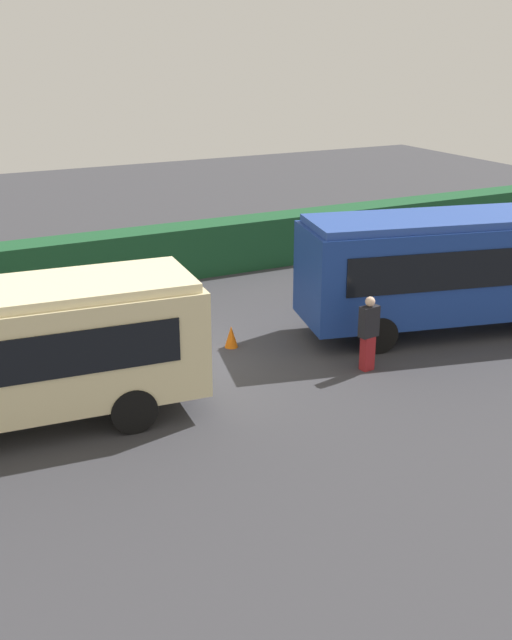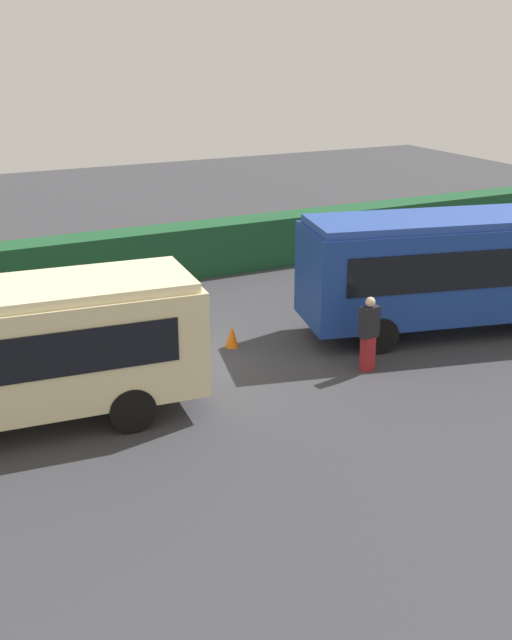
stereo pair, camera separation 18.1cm
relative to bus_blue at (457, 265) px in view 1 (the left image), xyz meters
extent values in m
plane|color=#38383D|center=(-8.10, 1.56, -1.90)|extent=(64.00, 64.00, 0.00)
cube|color=black|center=(-12.56, -1.56, 0.10)|extent=(7.04, 0.70, 0.94)
cylinder|color=black|center=(-10.05, -1.68, -1.40)|extent=(1.02, 0.37, 1.00)
cylinder|color=black|center=(-9.84, 0.59, -1.40)|extent=(1.02, 0.37, 1.00)
cube|color=navy|center=(-0.01, 0.00, -0.07)|extent=(9.09, 4.45, 2.58)
cube|color=#2747A0|center=(-0.01, 0.00, 1.32)|extent=(8.79, 4.20, 0.20)
cube|color=black|center=(-0.01, 1.29, 0.24)|extent=(6.65, 1.63, 1.03)
cube|color=black|center=(-0.59, -1.15, 0.24)|extent=(6.65, 1.63, 1.03)
cylinder|color=black|center=(-2.38, 1.74, -1.40)|extent=(1.04, 0.51, 1.00)
cylinder|color=black|center=(-2.91, -0.47, -1.40)|extent=(1.04, 0.51, 1.00)
cube|color=#334C8C|center=(-11.48, 3.46, -1.46)|extent=(0.32, 0.28, 0.90)
cube|color=#334C8C|center=(-11.48, 3.46, -0.62)|extent=(0.48, 0.32, 0.78)
sphere|color=tan|center=(-11.48, 3.46, -0.10)|extent=(0.25, 0.25, 0.25)
cube|color=maroon|center=(-3.82, -1.26, -1.46)|extent=(0.33, 0.27, 0.90)
cube|color=black|center=(-3.82, -1.26, -0.61)|extent=(0.51, 0.31, 0.79)
sphere|color=beige|center=(-3.82, -1.26, -0.10)|extent=(0.25, 0.25, 0.25)
cube|color=black|center=(-0.19, 3.22, -1.48)|extent=(0.36, 0.36, 0.84)
cube|color=black|center=(-0.19, 3.22, -0.69)|extent=(0.48, 0.49, 0.74)
sphere|color=tan|center=(-0.19, 3.22, -0.21)|extent=(0.23, 0.23, 0.23)
cube|color=#1B4D2A|center=(-8.10, 8.35, -1.01)|extent=(44.00, 1.28, 1.78)
cone|color=orange|center=(-6.21, 1.64, -1.60)|extent=(0.36, 0.36, 0.60)
camera|label=1|loc=(-14.24, -15.50, 5.88)|focal=42.50mm
camera|label=2|loc=(-14.07, -15.58, 5.88)|focal=42.50mm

